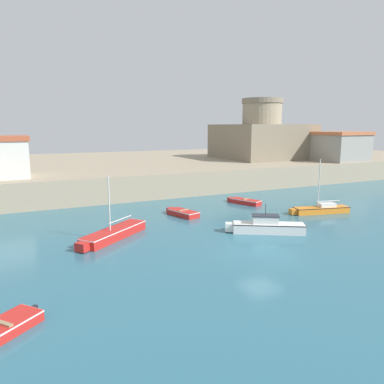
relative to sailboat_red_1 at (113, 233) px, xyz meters
The scene contains 9 objects.
ground_plane 10.86m from the sailboat_red_1, 42.24° to the right, with size 200.00×200.00×0.00m, color #2D667A.
quay_seawall 33.35m from the sailboat_red_1, 76.05° to the left, with size 120.00×40.00×2.86m, color gray.
sailboat_red_1 is the anchor object (origin of this frame).
dinghy_red_2 17.12m from the sailboat_red_1, 21.79° to the left, with size 2.37×3.95×0.58m.
motorboat_white_3 11.77m from the sailboat_red_1, 18.37° to the right, with size 5.80×4.12×2.32m.
sailboat_orange_4 19.98m from the sailboat_red_1, ahead, with size 6.00×2.50×5.20m.
dinghy_red_5 8.76m from the sailboat_red_1, 29.45° to the left, with size 2.13×3.83×0.60m.
fortress 41.45m from the sailboat_red_1, 38.65° to the left, with size 13.38×13.38×9.90m.
harbor_shed_near_wharf 43.34m from the sailboat_red_1, 21.64° to the left, with size 7.08×6.64×4.53m.
Camera 1 is at (-14.50, -19.29, 8.21)m, focal length 35.00 mm.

